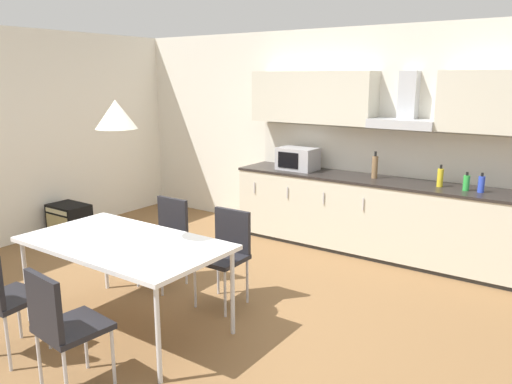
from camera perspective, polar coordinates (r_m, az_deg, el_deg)
The scene contains 16 objects.
ground_plane at distance 4.68m, azimuth -6.57°, elevation -13.22°, with size 9.33×7.88×0.02m, color brown.
wall_back at distance 6.49m, azimuth 8.99°, elevation 6.38°, with size 7.46×0.10×2.64m, color silver.
kitchen_counter at distance 5.96m, azimuth 15.46°, elevation -3.02°, with size 3.98×0.65×0.90m.
backsplash_tile at distance 6.09m, azimuth 16.82°, elevation 4.14°, with size 3.96×0.02×0.54m, color silver.
upper_wall_cabinets at distance 5.89m, azimuth 16.74°, elevation 9.98°, with size 3.96×0.40×0.63m.
microwave at distance 6.36m, azimuth 4.79°, elevation 3.81°, with size 0.48×0.35×0.28m.
bottle_blue at distance 5.58m, azimuth 24.35°, elevation 0.83°, with size 0.07×0.07×0.20m.
bottle_yellow at distance 5.70m, azimuth 20.31°, elevation 1.58°, with size 0.06×0.06×0.24m.
bottle_green at distance 5.61m, azimuth 22.91°, elevation 0.99°, with size 0.07×0.07×0.20m.
bottle_brown at distance 5.96m, azimuth 13.42°, elevation 2.82°, with size 0.07×0.07×0.31m.
dining_table at distance 4.20m, azimuth -14.84°, elevation -5.97°, with size 1.70×0.94×0.76m.
chair_far_right at distance 4.59m, azimuth -3.42°, elevation -6.36°, with size 0.41×0.41×0.87m.
chair_far_left at distance 5.07m, azimuth -10.21°, elevation -4.64°, with size 0.40×0.40×0.87m.
chair_near_right at distance 3.53m, azimuth -21.40°, elevation -13.50°, with size 0.44×0.44×0.87m.
guitar_amp at distance 6.95m, azimuth -20.54°, elevation -3.11°, with size 0.52×0.37×0.44m.
pendant_lamp at distance 3.99m, azimuth -15.73°, elevation 8.54°, with size 0.32×0.32×0.22m, color silver.
Camera 1 is at (2.81, -3.12, 2.05)m, focal length 35.00 mm.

